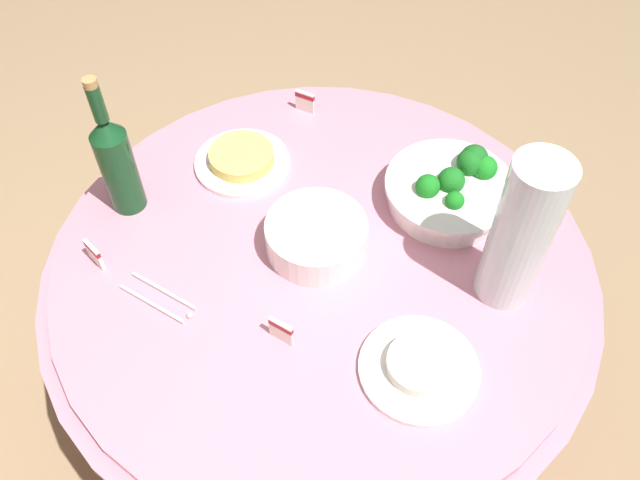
# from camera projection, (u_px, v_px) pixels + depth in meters

# --- Properties ---
(ground_plane) EXTENTS (6.00, 6.00, 0.00)m
(ground_plane) POSITION_uv_depth(u_px,v_px,m) (320.00, 407.00, 1.94)
(ground_plane) COLOR #9E7F5B
(buffet_table) EXTENTS (1.16, 1.16, 0.74)m
(buffet_table) POSITION_uv_depth(u_px,v_px,m) (320.00, 343.00, 1.64)
(buffet_table) COLOR maroon
(buffet_table) RESTS_ON ground_plane
(broccoli_bowl) EXTENTS (0.28, 0.28, 0.11)m
(broccoli_bowl) POSITION_uv_depth(u_px,v_px,m) (451.00, 189.00, 1.42)
(broccoli_bowl) COLOR white
(broccoli_bowl) RESTS_ON buffet_table
(plate_stack) EXTENTS (0.21, 0.21, 0.07)m
(plate_stack) POSITION_uv_depth(u_px,v_px,m) (316.00, 236.00, 1.35)
(plate_stack) COLOR white
(plate_stack) RESTS_ON buffet_table
(wine_bottle) EXTENTS (0.07, 0.07, 0.34)m
(wine_bottle) POSITION_uv_depth(u_px,v_px,m) (116.00, 161.00, 1.35)
(wine_bottle) COLOR #13421F
(wine_bottle) RESTS_ON buffet_table
(decorative_fruit_vase) EXTENTS (0.11, 0.11, 0.34)m
(decorative_fruit_vase) POSITION_uv_depth(u_px,v_px,m) (518.00, 241.00, 1.19)
(decorative_fruit_vase) COLOR silver
(decorative_fruit_vase) RESTS_ON buffet_table
(serving_tongs) EXTENTS (0.17, 0.07, 0.01)m
(serving_tongs) POSITION_uv_depth(u_px,v_px,m) (161.00, 299.00, 1.29)
(serving_tongs) COLOR silver
(serving_tongs) RESTS_ON buffet_table
(food_plate_rice) EXTENTS (0.22, 0.22, 0.04)m
(food_plate_rice) POSITION_uv_depth(u_px,v_px,m) (419.00, 367.00, 1.18)
(food_plate_rice) COLOR white
(food_plate_rice) RESTS_ON buffet_table
(food_plate_noodles) EXTENTS (0.22, 0.22, 0.04)m
(food_plate_noodles) POSITION_uv_depth(u_px,v_px,m) (242.00, 159.00, 1.51)
(food_plate_noodles) COLOR white
(food_plate_noodles) RESTS_ON buffet_table
(label_placard_front) EXTENTS (0.05, 0.02, 0.05)m
(label_placard_front) POSITION_uv_depth(u_px,v_px,m) (281.00, 330.00, 1.21)
(label_placard_front) COLOR white
(label_placard_front) RESTS_ON buffet_table
(label_placard_mid) EXTENTS (0.05, 0.01, 0.05)m
(label_placard_mid) POSITION_uv_depth(u_px,v_px,m) (94.00, 253.00, 1.32)
(label_placard_mid) COLOR white
(label_placard_mid) RESTS_ON buffet_table
(label_placard_rear) EXTENTS (0.05, 0.02, 0.05)m
(label_placard_rear) POSITION_uv_depth(u_px,v_px,m) (305.00, 101.00, 1.62)
(label_placard_rear) COLOR white
(label_placard_rear) RESTS_ON buffet_table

